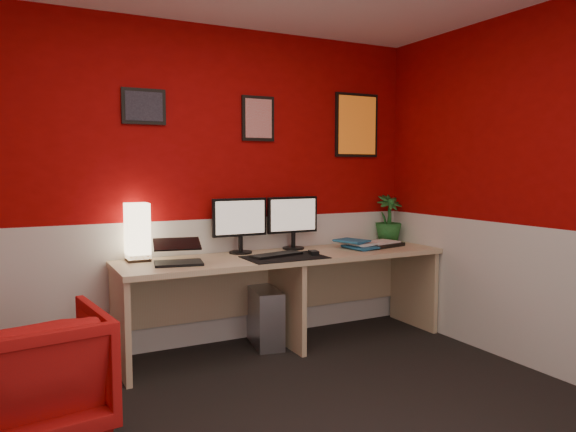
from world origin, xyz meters
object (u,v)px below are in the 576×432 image
object	(u,v)px
desk	(286,300)
monitor_right	(293,214)
potted_plant	(388,219)
monitor_left	(240,217)
armchair	(33,373)
shoji_lamp	(137,234)
pc_tower	(265,317)
laptop	(178,249)
zen_tray	(381,244)

from	to	relation	value
desk	monitor_right	distance (m)	0.72
monitor_right	potted_plant	distance (m)	0.98
desk	monitor_left	size ratio (longest dim) A/B	4.48
desk	armchair	size ratio (longest dim) A/B	3.59
desk	monitor_left	distance (m)	0.75
shoji_lamp	potted_plant	xyz separation A→B (m)	(2.25, -0.01, 0.01)
pc_tower	armchair	xyz separation A→B (m)	(-1.69, -0.77, 0.10)
laptop	pc_tower	bearing A→B (deg)	22.49
desk	laptop	world-z (taller)	laptop
shoji_lamp	laptop	xyz separation A→B (m)	(0.22, -0.27, -0.09)
shoji_lamp	monitor_left	size ratio (longest dim) A/B	0.69
monitor_right	armchair	size ratio (longest dim) A/B	0.80
desk	pc_tower	xyz separation A→B (m)	(-0.14, 0.10, -0.14)
zen_tray	potted_plant	distance (m)	0.36
monitor_left	armchair	world-z (taller)	monitor_left
zen_tray	armchair	xyz separation A→B (m)	(-2.75, -0.69, -0.42)
pc_tower	monitor_right	bearing A→B (deg)	31.68
shoji_lamp	armchair	bearing A→B (deg)	-129.48
monitor_left	potted_plant	world-z (taller)	monitor_left
shoji_lamp	monitor_right	xyz separation A→B (m)	(1.27, 0.00, 0.09)
desk	shoji_lamp	world-z (taller)	shoji_lamp
shoji_lamp	zen_tray	distance (m)	2.04
monitor_left	potted_plant	distance (m)	1.45
monitor_left	shoji_lamp	bearing A→B (deg)	179.25
monitor_right	pc_tower	xyz separation A→B (m)	(-0.32, -0.13, -0.80)
monitor_left	monitor_right	distance (m)	0.48
monitor_right	monitor_left	bearing A→B (deg)	-178.71
monitor_right	armchair	bearing A→B (deg)	-156.01
monitor_right	zen_tray	distance (m)	0.82
monitor_right	pc_tower	size ratio (longest dim) A/B	1.29
desk	shoji_lamp	size ratio (longest dim) A/B	6.50
laptop	potted_plant	distance (m)	2.04
desk	potted_plant	xyz separation A→B (m)	(1.15, 0.22, 0.58)
potted_plant	zen_tray	bearing A→B (deg)	-139.52
shoji_lamp	pc_tower	distance (m)	1.19
monitor_right	pc_tower	distance (m)	0.87
monitor_right	zen_tray	bearing A→B (deg)	-15.14
laptop	pc_tower	distance (m)	0.97
pc_tower	armchair	world-z (taller)	armchair
pc_tower	desk	bearing A→B (deg)	-25.92
pc_tower	laptop	bearing A→B (deg)	-158.66
shoji_lamp	monitor_right	size ratio (longest dim) A/B	0.69
laptop	pc_tower	xyz separation A→B (m)	(0.73, 0.15, -0.61)
shoji_lamp	monitor_right	world-z (taller)	monitor_right
desk	armchair	distance (m)	1.95
desk	monitor_right	size ratio (longest dim) A/B	4.48
monitor_left	potted_plant	bearing A→B (deg)	0.16
shoji_lamp	armchair	xyz separation A→B (m)	(-0.74, -0.89, -0.60)
monitor_right	zen_tray	xyz separation A→B (m)	(0.75, -0.20, -0.28)
shoji_lamp	zen_tray	bearing A→B (deg)	-5.70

